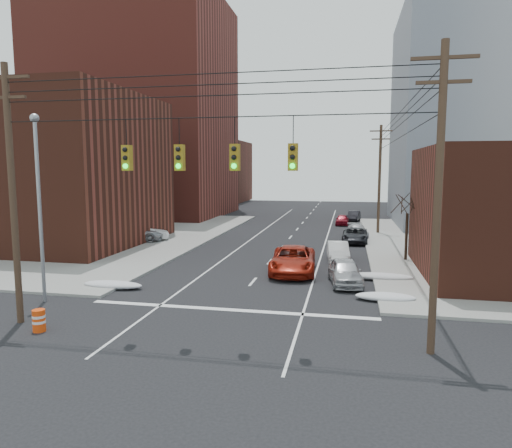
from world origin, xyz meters
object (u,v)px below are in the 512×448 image
at_px(parked_car_c, 355,235).
at_px(lot_car_d, 96,230).
at_px(red_pickup, 293,260).
at_px(construction_barrel, 39,320).
at_px(parked_car_b, 338,251).
at_px(lot_car_b, 133,233).
at_px(lot_car_a, 147,233).
at_px(lot_car_c, 92,230).
at_px(parked_car_d, 357,231).
at_px(parked_car_e, 342,220).
at_px(parked_car_a, 345,272).
at_px(parked_car_f, 354,216).

height_order(parked_car_c, lot_car_d, lot_car_d).
relative_size(parked_car_c, lot_car_d, 1.04).
bearing_deg(red_pickup, construction_barrel, -129.01).
relative_size(parked_car_b, lot_car_b, 0.77).
height_order(parked_car_b, parked_car_c, parked_car_b).
bearing_deg(parked_car_c, lot_car_d, -171.27).
distance_m(parked_car_c, lot_car_a, 18.97).
distance_m(red_pickup, lot_car_d, 22.24).
distance_m(red_pickup, construction_barrel, 15.56).
bearing_deg(lot_car_b, lot_car_c, 59.13).
relative_size(parked_car_d, parked_car_e, 1.18).
xyz_separation_m(parked_car_a, construction_barrel, (-12.31, -10.39, -0.27)).
height_order(parked_car_d, lot_car_d, lot_car_d).
height_order(parked_car_e, lot_car_a, lot_car_a).
distance_m(parked_car_f, construction_barrel, 45.37).
distance_m(parked_car_e, lot_car_d, 27.71).
xyz_separation_m(parked_car_d, lot_car_a, (-18.99, -6.67, 0.18)).
relative_size(lot_car_c, construction_barrel, 5.70).
xyz_separation_m(parked_car_c, construction_barrel, (-13.07, -25.67, -0.19)).
distance_m(parked_car_e, lot_car_b, 25.08).
xyz_separation_m(parked_car_e, lot_car_a, (-17.39, -16.23, 0.18)).
bearing_deg(red_pickup, parked_car_c, 68.90).
relative_size(parked_car_f, lot_car_d, 0.83).
xyz_separation_m(red_pickup, parked_car_f, (4.17, 30.73, -0.21)).
relative_size(red_pickup, lot_car_b, 1.11).
relative_size(parked_car_a, parked_car_f, 1.13).
relative_size(parked_car_c, parked_car_d, 1.13).
bearing_deg(parked_car_f, lot_car_b, -124.73).
height_order(parked_car_f, lot_car_b, lot_car_b).
relative_size(red_pickup, parked_car_a, 1.39).
relative_size(parked_car_a, parked_car_e, 1.20).
bearing_deg(parked_car_c, construction_barrel, -115.27).
distance_m(lot_car_a, lot_car_b, 1.30).
distance_m(parked_car_c, parked_car_d, 3.51).
bearing_deg(lot_car_a, parked_car_f, -59.56).
height_order(lot_car_b, lot_car_d, lot_car_d).
bearing_deg(red_pickup, parked_car_f, 78.59).
bearing_deg(parked_car_e, parked_car_d, -78.85).
relative_size(parked_car_b, parked_car_f, 1.08).
bearing_deg(parked_car_d, red_pickup, -111.54).
height_order(red_pickup, parked_car_c, red_pickup).
bearing_deg(lot_car_d, parked_car_a, -134.33).
xyz_separation_m(red_pickup, parked_car_a, (3.31, -2.30, -0.10)).
bearing_deg(parked_car_e, parked_car_a, -87.23).
xyz_separation_m(lot_car_b, construction_barrel, (6.57, -21.61, -0.43)).
height_order(red_pickup, lot_car_a, red_pickup).
bearing_deg(lot_car_c, parked_car_f, -53.86).
bearing_deg(parked_car_e, lot_car_b, -135.29).
relative_size(parked_car_d, lot_car_c, 0.82).
bearing_deg(parked_car_f, parked_car_a, -84.08).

